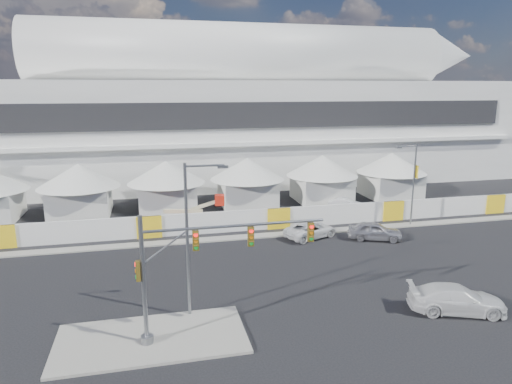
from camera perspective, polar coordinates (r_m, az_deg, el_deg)
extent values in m
plane|color=black|center=(29.35, -0.82, -13.69)|extent=(160.00, 160.00, 0.00)
cube|color=gray|center=(26.15, -12.89, -17.43)|extent=(10.00, 5.00, 0.15)
cube|color=gray|center=(47.75, 19.90, -3.76)|extent=(80.00, 1.20, 0.12)
cube|color=silver|center=(69.26, -1.82, 7.85)|extent=(80.00, 24.00, 14.00)
cube|color=black|center=(57.22, 0.59, 9.59)|extent=(68.00, 0.30, 3.20)
cube|color=silver|center=(57.29, 0.64, 6.08)|extent=(72.00, 0.80, 0.50)
cylinder|color=silver|center=(67.19, -1.54, 16.90)|extent=(57.60, 8.40, 8.40)
cylinder|color=silver|center=(67.59, 0.19, 16.52)|extent=(51.60, 6.80, 6.80)
cylinder|color=silver|center=(68.05, 1.90, 16.13)|extent=(45.60, 5.20, 5.20)
cone|color=silver|center=(80.51, 22.91, 15.43)|extent=(8.00, 7.60, 7.60)
cube|color=silver|center=(51.53, -21.08, -1.01)|extent=(6.00, 6.00, 3.00)
cone|color=silver|center=(50.98, -21.33, 1.94)|extent=(8.40, 8.40, 2.40)
cube|color=silver|center=(51.01, -11.04, -0.50)|extent=(6.00, 6.00, 3.00)
cone|color=silver|center=(50.46, -11.17, 2.48)|extent=(8.40, 8.40, 2.40)
cube|color=silver|center=(52.07, -1.11, 0.01)|extent=(6.00, 6.00, 3.00)
cone|color=silver|center=(51.54, -1.12, 2.94)|extent=(8.40, 8.40, 2.40)
cube|color=silver|center=(54.62, 8.17, 0.50)|extent=(6.00, 6.00, 3.00)
cone|color=silver|center=(54.11, 8.26, 3.29)|extent=(8.40, 8.40, 2.40)
cube|color=silver|center=(58.45, 16.42, 0.91)|extent=(6.00, 6.00, 3.00)
cone|color=silver|center=(57.97, 16.59, 3.52)|extent=(8.40, 8.40, 2.40)
cube|color=silver|center=(43.51, 2.81, -3.29)|extent=(70.00, 0.25, 2.00)
imported|color=#B5B4B9|center=(41.69, 14.62, -4.72)|extent=(3.51, 5.06, 1.60)
imported|color=silver|center=(41.25, 6.87, -4.73)|extent=(3.92, 5.48, 1.39)
imported|color=silver|center=(30.45, 23.79, -12.14)|extent=(3.98, 6.06, 1.63)
imported|color=silver|center=(50.88, 11.21, -1.53)|extent=(3.39, 4.04, 1.31)
cylinder|color=slate|center=(24.16, -13.87, -10.76)|extent=(0.23, 0.23, 6.91)
cylinder|color=slate|center=(25.62, -13.46, -17.44)|extent=(0.67, 0.67, 0.40)
cylinder|color=slate|center=(23.61, -2.53, -4.23)|extent=(9.55, 0.15, 0.15)
cube|color=#594714|center=(23.53, -7.55, -6.04)|extent=(0.32, 0.22, 1.05)
cube|color=#594714|center=(23.95, -0.65, -5.58)|extent=(0.32, 0.22, 1.05)
cube|color=#594714|center=(24.84, 6.86, -4.99)|extent=(0.32, 0.22, 1.05)
cube|color=#594714|center=(23.94, -14.53, -9.52)|extent=(0.22, 0.32, 1.05)
cylinder|color=slate|center=(26.32, -8.58, -6.08)|extent=(0.18, 0.18, 8.99)
cylinder|color=slate|center=(25.36, -6.43, 3.29)|extent=(2.20, 0.12, 0.12)
cube|color=slate|center=(25.51, -4.19, 3.16)|extent=(0.60, 0.25, 0.15)
cylinder|color=slate|center=(46.22, 19.08, 0.77)|extent=(0.16, 0.16, 7.95)
cylinder|color=slate|center=(45.10, 18.39, 5.43)|extent=(1.94, 0.11, 0.11)
cube|color=slate|center=(44.66, 17.41, 5.32)|extent=(0.53, 0.22, 0.13)
cube|color=yellow|center=(46.09, 19.44, 2.39)|extent=(0.03, 0.53, 1.24)
cube|color=red|center=(43.56, -10.54, -4.13)|extent=(3.67, 2.17, 1.05)
cube|color=beige|center=(43.24, -9.10, -2.30)|extent=(3.62, 1.04, 0.33)
cube|color=beige|center=(43.28, -6.36, -1.41)|extent=(2.81, 0.83, 1.16)
cube|color=red|center=(43.33, -4.62, -0.71)|extent=(1.01, 1.01, 0.95)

